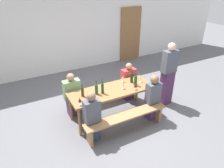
{
  "coord_description": "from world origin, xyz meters",
  "views": [
    {
      "loc": [
        -1.99,
        -3.73,
        3.15
      ],
      "look_at": [
        0.0,
        0.0,
        0.9
      ],
      "focal_mm": 32.86,
      "sensor_mm": 36.0,
      "label": 1
    }
  ],
  "objects": [
    {
      "name": "wine_glass_0",
      "position": [
        0.81,
        0.0,
        0.86
      ],
      "size": [
        0.06,
        0.06,
        0.16
      ],
      "color": "silver",
      "rests_on": "tasting_table"
    },
    {
      "name": "wine_bottle_0",
      "position": [
        0.61,
        -0.08,
        0.88
      ],
      "size": [
        0.08,
        0.08,
        0.32
      ],
      "color": "#194723",
      "rests_on": "tasting_table"
    },
    {
      "name": "seated_guest_near_0",
      "position": [
        -0.74,
        -0.52,
        0.54
      ],
      "size": [
        0.33,
        0.24,
        1.14
      ],
      "rotation": [
        0.0,
        0.0,
        1.57
      ],
      "color": "#2E3C52",
      "rests_on": "ground"
    },
    {
      "name": "wine_bottle_3",
      "position": [
        0.62,
        0.11,
        0.88
      ],
      "size": [
        0.08,
        0.08,
        0.34
      ],
      "color": "#143319",
      "rests_on": "tasting_table"
    },
    {
      "name": "back_wall",
      "position": [
        0.0,
        3.3,
        1.6
      ],
      "size": [
        14.0,
        0.2,
        3.2
      ],
      "primitive_type": "cube",
      "color": "white",
      "rests_on": "ground"
    },
    {
      "name": "wine_glass_1",
      "position": [
        0.49,
        -0.26,
        0.86
      ],
      "size": [
        0.08,
        0.08,
        0.15
      ],
      "color": "silver",
      "rests_on": "tasting_table"
    },
    {
      "name": "bench_far",
      "position": [
        0.0,
        0.67,
        0.35
      ],
      "size": [
        1.96,
        0.3,
        0.45
      ],
      "color": "#9E7247",
      "rests_on": "ground"
    },
    {
      "name": "wine_bottle_1",
      "position": [
        -0.41,
        -0.01,
        0.88
      ],
      "size": [
        0.08,
        0.08,
        0.33
      ],
      "color": "#234C2D",
      "rests_on": "tasting_table"
    },
    {
      "name": "wooden_door",
      "position": [
        2.53,
        3.16,
        1.05
      ],
      "size": [
        0.9,
        0.06,
        2.1
      ],
      "primitive_type": "cube",
      "color": "olive",
      "rests_on": "ground"
    },
    {
      "name": "seated_guest_near_1",
      "position": [
        0.82,
        -0.52,
        0.56
      ],
      "size": [
        0.33,
        0.24,
        1.16
      ],
      "rotation": [
        0.0,
        0.0,
        1.57
      ],
      "color": "#4F2E5A",
      "rests_on": "ground"
    },
    {
      "name": "standing_host",
      "position": [
        1.57,
        -0.16,
        0.83
      ],
      "size": [
        0.39,
        0.24,
        1.71
      ],
      "rotation": [
        0.0,
        0.0,
        3.14
      ],
      "color": "#4D294E",
      "rests_on": "ground"
    },
    {
      "name": "bench_near",
      "position": [
        0.0,
        -0.67,
        0.35
      ],
      "size": [
        1.96,
        0.3,
        0.45
      ],
      "color": "#9E7247",
      "rests_on": "ground"
    },
    {
      "name": "wine_bottle_4",
      "position": [
        -0.72,
        0.04,
        0.86
      ],
      "size": [
        0.06,
        0.06,
        0.3
      ],
      "color": "#332814",
      "rests_on": "tasting_table"
    },
    {
      "name": "ground_plane",
      "position": [
        0.0,
        0.0,
        0.0
      ],
      "size": [
        24.0,
        24.0,
        0.0
      ],
      "primitive_type": "plane",
      "color": "slate"
    },
    {
      "name": "wine_glass_3",
      "position": [
        0.43,
        0.23,
        0.86
      ],
      "size": [
        0.07,
        0.07,
        0.15
      ],
      "color": "silver",
      "rests_on": "tasting_table"
    },
    {
      "name": "wine_glass_4",
      "position": [
        -0.9,
        -0.27,
        0.88
      ],
      "size": [
        0.07,
        0.07,
        0.18
      ],
      "color": "silver",
      "rests_on": "tasting_table"
    },
    {
      "name": "wine_glass_2",
      "position": [
        0.25,
        -0.08,
        0.86
      ],
      "size": [
        0.07,
        0.07,
        0.16
      ],
      "color": "silver",
      "rests_on": "tasting_table"
    },
    {
      "name": "seated_guest_far_0",
      "position": [
        -0.82,
        0.52,
        0.53
      ],
      "size": [
        0.41,
        0.24,
        1.13
      ],
      "rotation": [
        0.0,
        0.0,
        -1.57
      ],
      "color": "#573368",
      "rests_on": "ground"
    },
    {
      "name": "tasting_table",
      "position": [
        0.0,
        0.0,
        0.67
      ],
      "size": [
        2.06,
        0.75,
        0.75
      ],
      "color": "olive",
      "rests_on": "ground"
    },
    {
      "name": "seated_guest_far_1",
      "position": [
        0.79,
        0.52,
        0.51
      ],
      "size": [
        0.39,
        0.24,
        1.08
      ],
      "rotation": [
        0.0,
        0.0,
        -1.57
      ],
      "color": "#40274C",
      "rests_on": "ground"
    },
    {
      "name": "wine_bottle_2",
      "position": [
        -0.27,
        -0.05,
        0.88
      ],
      "size": [
        0.07,
        0.07,
        0.36
      ],
      "color": "#194723",
      "rests_on": "tasting_table"
    }
  ]
}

